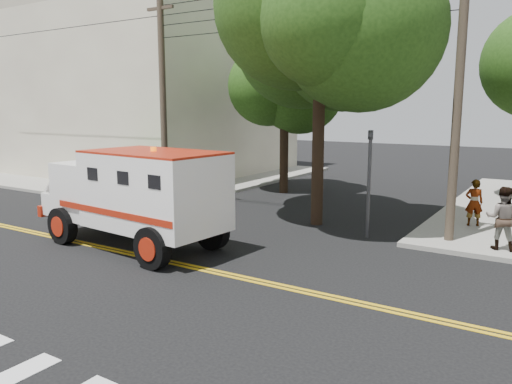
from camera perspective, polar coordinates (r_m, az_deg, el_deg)
The scene contains 13 objects.
ground at distance 14.49m, azimuth -9.92°, elevation -7.89°, with size 100.00×100.00×0.00m, color black.
sidewalk_nw at distance 33.19m, azimuth -11.54°, elevation 2.07°, with size 17.00×17.00×0.15m, color gray.
building_left at distance 35.39m, azimuth -12.49°, elevation 10.74°, with size 16.00×14.00×10.00m, color #C2B59F.
utility_pole_left at distance 22.04m, azimuth -10.58°, elevation 9.92°, with size 0.28×0.28×9.00m, color #382D23.
utility_pole_right at distance 16.65m, azimuth 22.07°, elevation 9.54°, with size 0.28×0.28×9.00m, color #382D23.
tree_main at distance 18.21m, azimuth 8.30°, elevation 18.62°, with size 6.08×5.70×9.85m.
tree_left at distance 25.08m, azimuth 3.71°, elevation 12.82°, with size 4.48×4.20×7.70m.
traffic_signal at distance 16.85m, azimuth 12.82°, elevation 2.23°, with size 0.15×0.18×3.60m.
accessibility_sign at distance 22.76m, azimuth -11.15°, elevation 1.98°, with size 0.45×0.10×2.02m.
palm_planter at distance 23.91m, azimuth -12.58°, elevation 2.96°, with size 3.52×2.63×2.36m.
armored_truck at distance 15.84m, azimuth -13.55°, elevation -0.03°, with size 6.90×3.17×3.06m.
pedestrian_a at distance 19.36m, azimuth 23.66°, elevation -1.11°, with size 0.61×0.40×1.68m, color gray.
pedestrian_b at distance 16.46m, azimuth 26.31°, elevation -2.69°, with size 0.92×0.72×1.89m, color gray.
Camera 1 is at (9.38, -10.16, 4.32)m, focal length 35.00 mm.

